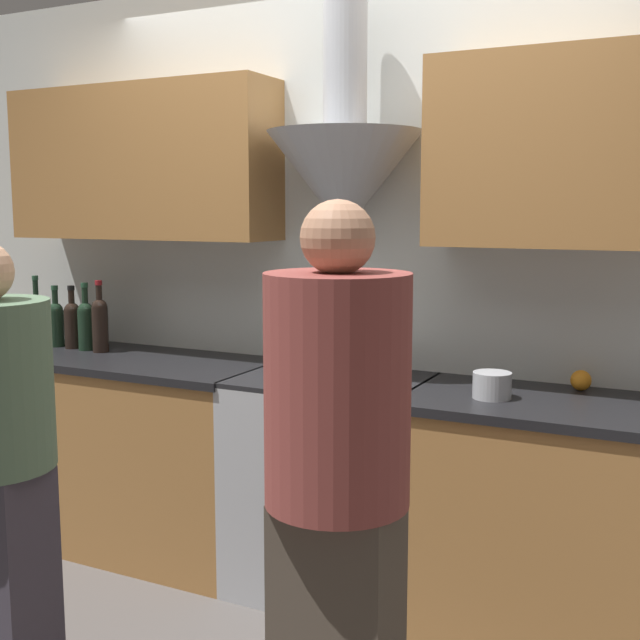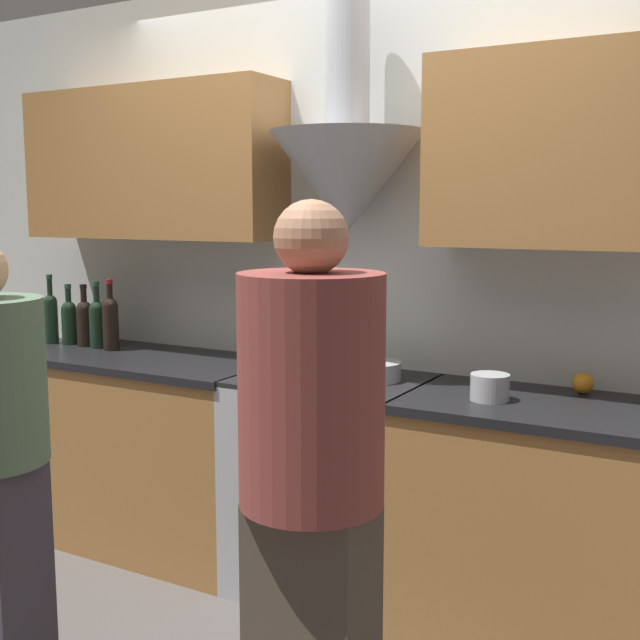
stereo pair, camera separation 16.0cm
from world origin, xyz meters
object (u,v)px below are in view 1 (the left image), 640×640
object	(u,v)px
person_foreground_right	(337,497)
mixing_bowl	(373,370)
wine_bottle_4	(100,322)
saucepan	(492,385)
stove_range	(331,484)
orange_fruit	(581,380)
wine_bottle_2	(72,322)
wine_bottle_0	(37,318)
wine_bottle_1	(56,322)
wine_bottle_3	(86,323)
stock_pot	(294,355)

from	to	relation	value
person_foreground_right	mixing_bowl	bearing A→B (deg)	108.71
wine_bottle_4	saucepan	size ratio (longest dim) A/B	2.46
stove_range	orange_fruit	xyz separation A→B (m)	(0.95, 0.21, 0.49)
wine_bottle_2	mixing_bowl	xyz separation A→B (m)	(1.61, -0.02, -0.09)
orange_fruit	wine_bottle_4	bearing A→B (deg)	-175.47
wine_bottle_0	saucepan	bearing A→B (deg)	-2.40
mixing_bowl	stove_range	bearing A→B (deg)	-165.56
wine_bottle_1	wine_bottle_4	world-z (taller)	wine_bottle_4
person_foreground_right	orange_fruit	bearing A→B (deg)	75.14
wine_bottle_1	mixing_bowl	size ratio (longest dim) A/B	1.41
wine_bottle_3	wine_bottle_2	bearing A→B (deg)	174.28
saucepan	stock_pot	bearing A→B (deg)	176.28
wine_bottle_4	stock_pot	world-z (taller)	wine_bottle_4
saucepan	mixing_bowl	bearing A→B (deg)	168.50
stove_range	wine_bottle_0	bearing A→B (deg)	178.70
wine_bottle_0	stock_pot	size ratio (longest dim) A/B	1.76
wine_bottle_2	mixing_bowl	world-z (taller)	wine_bottle_2
wine_bottle_2	wine_bottle_3	bearing A→B (deg)	-5.72
wine_bottle_3	person_foreground_right	bearing A→B (deg)	-32.40
wine_bottle_3	mixing_bowl	xyz separation A→B (m)	(1.51, -0.01, -0.10)
wine_bottle_2	saucepan	world-z (taller)	wine_bottle_2
stock_pot	mixing_bowl	distance (m)	0.34
wine_bottle_4	wine_bottle_2	bearing A→B (deg)	174.00
wine_bottle_3	orange_fruit	bearing A→B (deg)	4.07
mixing_bowl	person_foreground_right	world-z (taller)	person_foreground_right
mixing_bowl	orange_fruit	world-z (taller)	orange_fruit
mixing_bowl	wine_bottle_2	bearing A→B (deg)	179.41
mixing_bowl	saucepan	bearing A→B (deg)	-11.50
wine_bottle_1	wine_bottle_2	world-z (taller)	wine_bottle_2
wine_bottle_1	stock_pot	distance (m)	1.39
stock_pot	saucepan	xyz separation A→B (m)	(0.85, -0.06, -0.03)
wine_bottle_3	orange_fruit	world-z (taller)	wine_bottle_3
stove_range	wine_bottle_1	size ratio (longest dim) A/B	2.97
orange_fruit	saucepan	size ratio (longest dim) A/B	0.56
wine_bottle_1	person_foreground_right	xyz separation A→B (m)	(2.13, -1.24, -0.15)
person_foreground_right	stock_pot	bearing A→B (deg)	122.67
wine_bottle_3	stock_pot	world-z (taller)	wine_bottle_3
wine_bottle_1	saucepan	world-z (taller)	wine_bottle_1
wine_bottle_4	stock_pot	size ratio (longest dim) A/B	1.72
saucepan	wine_bottle_3	bearing A→B (deg)	176.87
wine_bottle_4	saucepan	distance (m)	1.93
wine_bottle_2	stock_pot	size ratio (longest dim) A/B	1.55
mixing_bowl	wine_bottle_0	bearing A→B (deg)	-179.82
wine_bottle_0	person_foreground_right	world-z (taller)	person_foreground_right
saucepan	person_foreground_right	distance (m)	1.12
stove_range	wine_bottle_0	size ratio (longest dim) A/B	2.58
saucepan	person_foreground_right	bearing A→B (deg)	-95.01
wine_bottle_2	saucepan	distance (m)	2.12
wine_bottle_2	person_foreground_right	xyz separation A→B (m)	(2.02, -1.23, -0.15)
wine_bottle_3	wine_bottle_4	size ratio (longest dim) A/B	0.95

